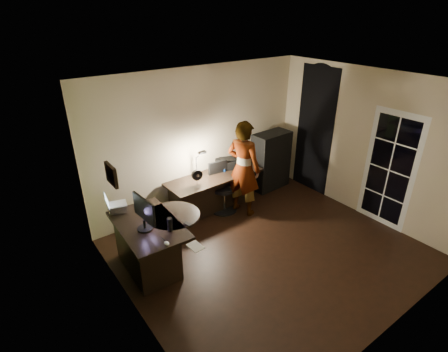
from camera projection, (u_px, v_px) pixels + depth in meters
floor at (269, 251)px, 5.72m from camera, size 4.50×4.00×0.01m
ceiling at (281, 84)px, 4.53m from camera, size 4.50×4.00×0.01m
wall_back at (200, 139)px, 6.58m from camera, size 4.50×0.01×2.70m
wall_front at (407, 245)px, 3.68m from camera, size 4.50×0.01×2.70m
wall_left at (129, 230)px, 3.93m from camera, size 0.01×4.00×2.70m
wall_right at (365, 145)px, 6.33m from camera, size 0.01×4.00×2.70m
green_wall_overlay at (130, 229)px, 3.93m from camera, size 0.00×4.00×2.70m
arched_doorway at (315, 131)px, 7.18m from camera, size 0.01×0.90×2.60m
french_door at (389, 170)px, 6.05m from camera, size 0.02×0.92×2.10m
framed_picture at (111, 175)px, 4.05m from camera, size 0.04×0.30×0.25m
desk_left at (150, 245)px, 5.23m from camera, size 0.88×1.37×0.77m
desk_right at (215, 192)px, 6.77m from camera, size 1.92×0.71×0.72m
cabinet at (271, 161)px, 7.50m from camera, size 0.85×0.46×1.25m
laptop_stand at (117, 208)px, 5.34m from camera, size 0.30×0.28×0.11m
laptop at (116, 199)px, 5.26m from camera, size 0.37×0.36×0.21m
monitor at (144, 218)px, 4.85m from camera, size 0.15×0.54×0.35m
mouse at (167, 243)px, 4.60m from camera, size 0.08×0.10×0.03m
phone at (187, 224)px, 5.04m from camera, size 0.10×0.14×0.01m
pen at (164, 240)px, 4.68m from camera, size 0.02×0.15×0.01m
speaker at (170, 224)px, 4.86m from camera, size 0.10×0.10×0.19m
notepad at (196, 246)px, 4.56m from camera, size 0.17×0.23×0.01m
desk_fan at (197, 178)px, 6.23m from camera, size 0.21×0.13×0.31m
headphones at (226, 169)px, 6.82m from camera, size 0.20×0.14×0.09m
printer at (228, 163)px, 6.94m from camera, size 0.54×0.49×0.20m
desk_lamp at (196, 162)px, 6.49m from camera, size 0.24×0.31×0.61m
office_chair at (224, 188)px, 6.67m from camera, size 0.57×0.57×0.95m
person at (243, 169)px, 6.43m from camera, size 0.64×0.77×1.83m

